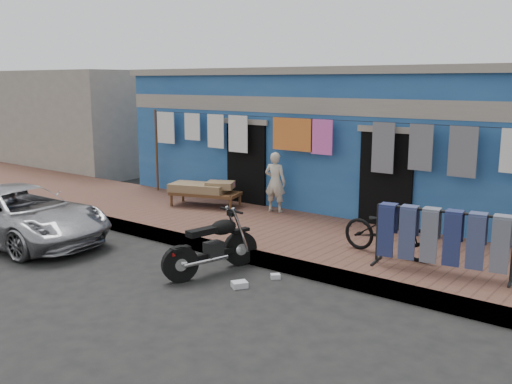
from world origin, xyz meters
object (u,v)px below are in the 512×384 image
object	(u,v)px
car	(20,214)
motorcycle	(211,243)
bicycle	(388,225)
jeans_rack	(442,240)
seated_person	(275,182)
charpoy	(206,194)

from	to	relation	value
car	motorcycle	xyz separation A→B (m)	(4.15, 0.88, -0.06)
bicycle	motorcycle	world-z (taller)	bicycle
motorcycle	jeans_rack	distance (m)	3.55
car	seated_person	distance (m)	5.20
seated_person	jeans_rack	size ratio (longest dim) A/B	0.63
motorcycle	bicycle	bearing A→B (deg)	51.36
car	charpoy	world-z (taller)	car
seated_person	motorcycle	distance (m)	3.58
charpoy	motorcycle	bearing A→B (deg)	-45.96
seated_person	charpoy	bearing A→B (deg)	5.64
bicycle	charpoy	world-z (taller)	bicycle
seated_person	motorcycle	xyz separation A→B (m)	(1.16, -3.36, -0.41)
charpoy	jeans_rack	world-z (taller)	jeans_rack
car	jeans_rack	world-z (taller)	jeans_rack
jeans_rack	seated_person	bearing A→B (deg)	158.09
car	bicycle	world-z (taller)	bicycle
car	seated_person	world-z (taller)	seated_person
bicycle	jeans_rack	world-z (taller)	bicycle
bicycle	car	bearing A→B (deg)	116.28
charpoy	bicycle	bearing A→B (deg)	-10.71
seated_person	bicycle	world-z (taller)	seated_person
bicycle	charpoy	size ratio (longest dim) A/B	0.87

